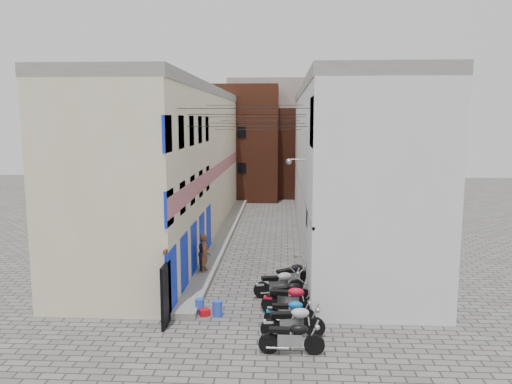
% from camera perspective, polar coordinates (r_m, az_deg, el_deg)
% --- Properties ---
extents(ground, '(90.00, 90.00, 0.00)m').
position_cam_1_polar(ground, '(18.23, -1.86, -14.61)').
color(ground, '#585553').
rests_on(ground, ground).
extents(plinth, '(0.90, 26.00, 0.25)m').
position_cam_1_polar(plinth, '(30.73, -3.55, -4.80)').
color(plinth, slate).
rests_on(plinth, ground).
extents(building_left, '(5.10, 27.00, 9.00)m').
position_cam_1_polar(building_left, '(30.48, -9.13, 3.34)').
color(building_left, beige).
rests_on(building_left, ground).
extents(building_right, '(5.94, 26.00, 9.00)m').
position_cam_1_polar(building_right, '(30.03, 9.87, 3.26)').
color(building_right, white).
rests_on(building_right, ground).
extents(building_far_brick_left, '(6.00, 6.00, 10.00)m').
position_cam_1_polar(building_far_brick_left, '(44.90, -1.30, 5.67)').
color(building_far_brick_left, brown).
rests_on(building_far_brick_left, ground).
extents(building_far_brick_right, '(5.00, 6.00, 8.00)m').
position_cam_1_polar(building_far_brick_right, '(46.84, 5.03, 4.52)').
color(building_far_brick_right, brown).
rests_on(building_far_brick_right, ground).
extents(building_far_concrete, '(8.00, 5.00, 11.00)m').
position_cam_1_polar(building_far_concrete, '(50.76, 1.50, 6.54)').
color(building_far_concrete, slate).
rests_on(building_far_concrete, ground).
extents(far_shopfront, '(2.00, 0.30, 2.40)m').
position_cam_1_polar(far_shopfront, '(42.36, 1.12, 0.34)').
color(far_shopfront, black).
rests_on(far_shopfront, ground).
extents(overhead_wires, '(5.80, 13.02, 1.32)m').
position_cam_1_polar(overhead_wires, '(24.41, -0.35, 8.39)').
color(overhead_wires, black).
rests_on(overhead_wires, ground).
extents(motorcycle_a, '(2.03, 0.65, 1.17)m').
position_cam_1_polar(motorcycle_a, '(15.80, 4.10, -16.07)').
color(motorcycle_a, black).
rests_on(motorcycle_a, ground).
extents(motorcycle_b, '(2.21, 0.94, 1.24)m').
position_cam_1_polar(motorcycle_b, '(16.83, 4.25, -14.36)').
color(motorcycle_b, '#ACACB1').
rests_on(motorcycle_b, ground).
extents(motorcycle_c, '(1.83, 0.65, 1.05)m').
position_cam_1_polar(motorcycle_c, '(17.84, 3.89, -13.34)').
color(motorcycle_c, '#0B60B3').
rests_on(motorcycle_c, ground).
extents(motorcycle_d, '(2.19, 0.88, 1.23)m').
position_cam_1_polar(motorcycle_d, '(18.72, 3.89, -11.96)').
color(motorcycle_d, red).
rests_on(motorcycle_d, ground).
extents(motorcycle_e, '(1.93, 1.18, 1.06)m').
position_cam_1_polar(motorcycle_e, '(19.55, 3.79, -11.33)').
color(motorcycle_e, black).
rests_on(motorcycle_e, ground).
extents(motorcycle_f, '(2.21, 1.21, 1.22)m').
position_cam_1_polar(motorcycle_f, '(20.40, 2.66, -10.24)').
color(motorcycle_f, '#9A9A9E').
rests_on(motorcycle_f, ground).
extents(motorcycle_g, '(2.13, 1.75, 1.23)m').
position_cam_1_polar(motorcycle_g, '(21.42, 4.15, -9.32)').
color(motorcycle_g, black).
rests_on(motorcycle_g, ground).
extents(person_a, '(0.45, 0.65, 1.74)m').
position_cam_1_polar(person_a, '(22.83, -5.91, -6.91)').
color(person_a, brown).
rests_on(person_a, plinth).
extents(person_b, '(0.62, 0.79, 1.59)m').
position_cam_1_polar(person_b, '(23.11, -5.89, -6.91)').
color(person_b, '#394456').
rests_on(person_b, plinth).
extents(water_jug_near, '(0.46, 0.46, 0.57)m').
position_cam_1_polar(water_jug_near, '(18.67, -4.43, -13.12)').
color(water_jug_near, blue).
rests_on(water_jug_near, ground).
extents(water_jug_far, '(0.44, 0.44, 0.54)m').
position_cam_1_polar(water_jug_far, '(19.01, -6.44, -12.81)').
color(water_jug_far, blue).
rests_on(water_jug_far, ground).
extents(red_crate, '(0.46, 0.41, 0.23)m').
position_cam_1_polar(red_crate, '(18.80, -5.89, -13.54)').
color(red_crate, red).
rests_on(red_crate, ground).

